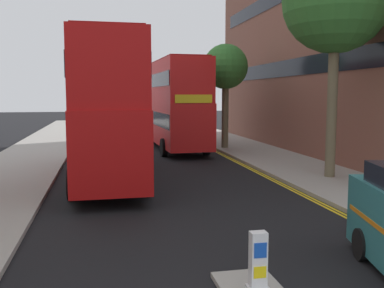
# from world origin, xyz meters

# --- Properties ---
(sidewalk_right) EXTENTS (4.00, 80.00, 0.14)m
(sidewalk_right) POSITION_xyz_m (6.50, 16.00, 0.07)
(sidewalk_right) COLOR #9E9991
(sidewalk_right) RESTS_ON ground
(sidewalk_left) EXTENTS (4.00, 80.00, 0.14)m
(sidewalk_left) POSITION_xyz_m (-6.50, 16.00, 0.07)
(sidewalk_left) COLOR #9E9991
(sidewalk_left) RESTS_ON ground
(kerb_line_outer) EXTENTS (0.10, 56.00, 0.01)m
(kerb_line_outer) POSITION_xyz_m (4.40, 14.00, 0.00)
(kerb_line_outer) COLOR yellow
(kerb_line_outer) RESTS_ON ground
(kerb_line_inner) EXTENTS (0.10, 56.00, 0.01)m
(kerb_line_inner) POSITION_xyz_m (4.24, 14.00, 0.00)
(kerb_line_inner) COLOR yellow
(kerb_line_inner) RESTS_ON ground
(keep_left_bollard) EXTENTS (0.36, 0.28, 1.11)m
(keep_left_bollard) POSITION_xyz_m (0.00, 2.96, 0.61)
(keep_left_bollard) COLOR silver
(keep_left_bollard) RESTS_ON traffic_island
(double_decker_bus_away) EXTENTS (2.93, 10.85, 5.64)m
(double_decker_bus_away) POSITION_xyz_m (-2.40, 14.46, 3.03)
(double_decker_bus_away) COLOR #B20F0F
(double_decker_bus_away) RESTS_ON ground
(double_decker_bus_oncoming) EXTENTS (3.09, 10.89, 5.64)m
(double_decker_bus_oncoming) POSITION_xyz_m (1.96, 24.10, 3.03)
(double_decker_bus_oncoming) COLOR red
(double_decker_bus_oncoming) RESTS_ON ground
(street_tree_near) EXTENTS (4.24, 4.24, 9.25)m
(street_tree_near) POSITION_xyz_m (6.62, 12.53, 7.21)
(street_tree_near) COLOR #6B6047
(street_tree_near) RESTS_ON sidewalk_right
(street_tree_mid) EXTENTS (2.82, 2.82, 6.54)m
(street_tree_mid) POSITION_xyz_m (5.12, 23.08, 5.16)
(street_tree_mid) COLOR #6B6047
(street_tree_mid) RESTS_ON sidewalk_right
(townhouse_terrace_right) EXTENTS (10.08, 28.00, 13.43)m
(townhouse_terrace_right) POSITION_xyz_m (13.50, 21.11, 6.72)
(townhouse_terrace_right) COLOR brown
(townhouse_terrace_right) RESTS_ON ground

